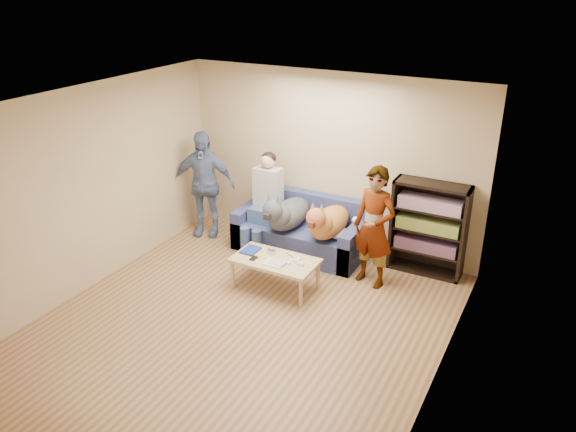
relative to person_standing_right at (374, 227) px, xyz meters
The scene contains 27 objects.
ground 2.11m from the person_standing_right, 120.88° to the right, with size 5.00×5.00×0.00m, color brown.
ceiling 2.65m from the person_standing_right, 120.88° to the right, with size 5.00×5.00×0.00m, color white.
wall_back 1.39m from the person_standing_right, 140.57° to the left, with size 4.50×4.50×0.00m, color tan.
wall_front 4.32m from the person_standing_right, 103.49° to the right, with size 4.50×4.50×0.00m, color tan.
wall_left 3.69m from the person_standing_right, 152.74° to the right, with size 5.00×5.00×0.00m, color tan.
wall_right 2.15m from the person_standing_right, 53.33° to the right, with size 5.00×5.00×0.00m, color tan.
blanket 0.70m from the person_standing_right, 156.04° to the left, with size 0.36×0.31×0.13m, color #B3B2B7.
person_standing_right is the anchor object (origin of this frame).
person_standing_left 2.86m from the person_standing_right, behind, with size 0.98×0.41×1.67m, color #677EA6.
held_controller 0.32m from the person_standing_right, 135.00° to the right, with size 0.04×0.11×0.03m, color silver.
notebook_blue 1.65m from the person_standing_right, 155.59° to the right, with size 0.20×0.26×0.03m, color navy.
papers 1.36m from the person_standing_right, 141.24° to the right, with size 0.26×0.20×0.01m, color white.
magazine 1.32m from the person_standing_right, 141.09° to the right, with size 0.22×0.17×0.01m, color beige.
camera_silver 1.38m from the person_standing_right, 153.34° to the right, with size 0.11×0.06×0.05m, color silver.
controller_a 1.07m from the person_standing_right, 141.93° to the right, with size 0.04×0.13×0.03m, color white.
controller_b 1.06m from the person_standing_right, 135.41° to the right, with size 0.09×0.06×0.03m, color silver.
headphone_cup_a 1.20m from the person_standing_right, 139.65° to the right, with size 0.07×0.07×0.02m, color white.
headphone_cup_b 1.15m from the person_standing_right, 142.87° to the right, with size 0.07×0.07×0.02m, color white.
pen_orange 1.45m from the person_standing_right, 141.12° to the right, with size 0.01×0.01×0.14m, color orange.
pen_black 1.15m from the person_standing_right, 150.49° to the right, with size 0.01×0.01×0.14m, color black.
wallet 1.60m from the person_standing_right, 147.59° to the right, with size 0.07×0.12×0.01m, color black.
sofa 1.42m from the person_standing_right, 161.45° to the left, with size 1.90×0.85×0.82m.
person_seated 1.82m from the person_standing_right, behind, with size 0.40×0.73×1.47m.
dog_gray 1.39m from the person_standing_right, behind, with size 0.45×1.27×0.65m.
dog_tan 0.79m from the person_standing_right, 165.46° to the left, with size 0.44×1.18×0.64m.
coffee_table 1.36m from the person_standing_right, 146.13° to the right, with size 1.10×0.60×0.42m.
bookshelf 0.86m from the person_standing_right, 50.05° to the left, with size 1.00×0.34×1.30m.
Camera 1 is at (3.08, -4.63, 3.84)m, focal length 35.00 mm.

